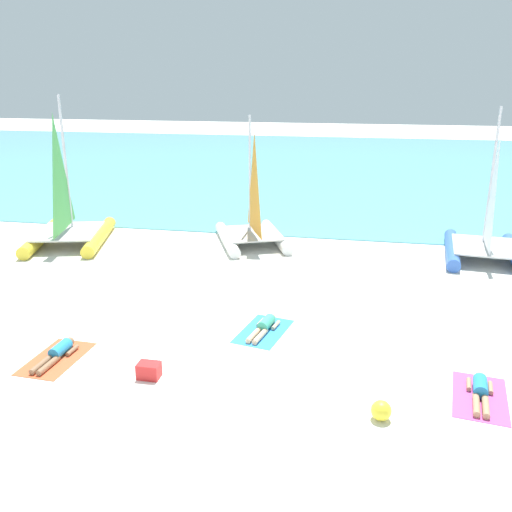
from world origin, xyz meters
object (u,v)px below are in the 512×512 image
at_px(sailboat_blue, 485,238).
at_px(sunbather_right, 480,390).
at_px(sailboat_white, 252,226).
at_px(towel_right, 480,397).
at_px(towel_left, 56,359).
at_px(sunbather_middle, 264,326).
at_px(sailboat_yellow, 68,223).
at_px(cooler_box, 149,370).
at_px(sunbather_left, 57,353).
at_px(towel_middle, 263,331).
at_px(beach_ball, 381,410).

height_order(sailboat_blue, sunbather_right, sailboat_blue).
relative_size(sailboat_white, towel_right, 2.66).
bearing_deg(towel_left, sunbather_middle, 28.21).
distance_m(sailboat_yellow, towel_right, 16.67).
height_order(sunbather_middle, cooler_box, cooler_box).
bearing_deg(sunbather_middle, towel_left, -140.19).
bearing_deg(sailboat_white, sunbather_left, -127.72).
bearing_deg(sailboat_white, sailboat_blue, -24.14).
height_order(sailboat_yellow, sailboat_white, sailboat_yellow).
bearing_deg(towel_right, sailboat_white, 124.67).
relative_size(towel_middle, sunbather_middle, 1.22).
distance_m(sailboat_yellow, sunbather_left, 9.90).
bearing_deg(sunbather_middle, sailboat_blue, 59.13).
height_order(sailboat_white, cooler_box, sailboat_white).
bearing_deg(sunbather_right, sailboat_yellow, 157.15).
distance_m(sunbather_left, towel_right, 9.71).
bearing_deg(sunbather_middle, towel_middle, -90.00).
height_order(sunbather_left, sunbather_middle, same).
xyz_separation_m(sailboat_yellow, sailboat_blue, (16.05, 1.17, -0.05)).
xyz_separation_m(sailboat_blue, towel_left, (-11.54, -10.02, -0.81)).
relative_size(sailboat_yellow, sunbather_right, 3.71).
distance_m(towel_left, sunbather_left, 0.14).
xyz_separation_m(sailboat_white, sunbather_left, (-2.75, -10.19, -0.62)).
height_order(sailboat_yellow, sunbather_right, sailboat_yellow).
xyz_separation_m(sailboat_yellow, towel_left, (4.51, -8.85, -0.86)).
distance_m(sailboat_blue, towel_right, 10.03).
height_order(sailboat_white, towel_left, sailboat_white).
relative_size(sunbather_left, sunbather_right, 1.00).
bearing_deg(sailboat_yellow, sunbather_right, -45.81).
relative_size(sailboat_white, sunbather_left, 3.23).
bearing_deg(sailboat_blue, cooler_box, -124.86).
bearing_deg(cooler_box, towel_middle, 53.19).
height_order(sailboat_yellow, towel_middle, sailboat_yellow).
bearing_deg(towel_right, sunbather_middle, 155.57).
xyz_separation_m(sailboat_white, towel_left, (-2.75, -10.25, -0.75)).
bearing_deg(cooler_box, sailboat_blue, 49.11).
relative_size(sailboat_yellow, sailboat_white, 1.15).
xyz_separation_m(sailboat_blue, beach_ball, (-3.92, -11.04, -0.61)).
distance_m(sailboat_white, towel_right, 12.26).
bearing_deg(beach_ball, cooler_box, 173.02).
xyz_separation_m(towel_left, sunbather_left, (0.00, 0.07, 0.13)).
bearing_deg(sunbather_left, sailboat_blue, 43.70).
distance_m(towel_left, towel_right, 9.71).
relative_size(sunbather_right, beach_ball, 3.84).
bearing_deg(towel_right, sunbather_left, -179.26).
height_order(sailboat_white, sunbather_middle, sailboat_white).
bearing_deg(sunbather_left, cooler_box, -7.35).
relative_size(towel_right, sunbather_right, 1.21).
height_order(sailboat_white, sunbather_right, sailboat_white).
height_order(sunbather_left, towel_right, sunbather_left).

